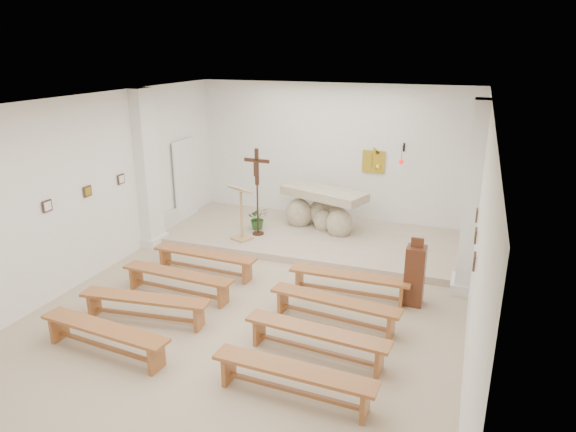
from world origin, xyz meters
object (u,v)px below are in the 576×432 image
at_px(donation_pedestal, 415,275).
at_px(bench_right_third, 316,336).
at_px(crucifix_stand, 257,186).
at_px(bench_left_third, 145,303).
at_px(lectern, 241,213).
at_px(bench_right_front, 349,280).
at_px(altar, 323,212).
at_px(bench_left_fourth, 104,334).
at_px(bench_right_fourth, 293,376).
at_px(bench_left_front, 205,258).
at_px(bench_right_second, 335,305).
at_px(bench_left_second, 178,278).

bearing_deg(donation_pedestal, bench_right_third, -116.84).
relative_size(crucifix_stand, bench_left_third, 0.92).
height_order(lectern, bench_right_front, lectern).
height_order(altar, bench_right_third, altar).
bearing_deg(bench_left_fourth, bench_right_fourth, 5.27).
distance_m(bench_left_front, bench_right_second, 3.09).
relative_size(crucifix_stand, bench_left_front, 0.92).
height_order(altar, bench_left_second, altar).
distance_m(altar, bench_left_second, 4.32).
bearing_deg(bench_right_second, bench_right_front, 96.23).
distance_m(crucifix_stand, bench_right_second, 4.20).
distance_m(lectern, bench_right_fourth, 5.49).
xyz_separation_m(crucifix_stand, bench_left_third, (-0.25, -4.09, -0.97)).
distance_m(altar, donation_pedestal, 3.82).
xyz_separation_m(crucifix_stand, bench_left_second, (-0.25, -3.09, -0.97)).
bearing_deg(bench_right_third, bench_right_front, 95.08).
bearing_deg(bench_right_second, bench_left_second, -173.77).
xyz_separation_m(bench_right_second, bench_right_fourth, (0.00, -2.00, 0.00)).
height_order(donation_pedestal, bench_right_fourth, donation_pedestal).
relative_size(bench_left_fourth, bench_right_fourth, 1.00).
bearing_deg(bench_right_fourth, bench_left_fourth, -177.55).
distance_m(bench_left_front, bench_left_third, 2.00).
bearing_deg(bench_right_fourth, crucifix_stand, 120.27).
distance_m(bench_right_second, bench_left_third, 3.09).
bearing_deg(bench_left_fourth, bench_right_third, 24.08).
xyz_separation_m(altar, bench_left_third, (-1.53, -5.03, -0.21)).
height_order(bench_left_second, bench_right_fourth, same).
xyz_separation_m(donation_pedestal, bench_left_third, (-4.05, -2.16, -0.20)).
xyz_separation_m(bench_right_front, bench_right_third, (-0.00, -2.00, 0.00)).
distance_m(bench_left_second, bench_right_second, 2.93).
bearing_deg(bench_left_front, bench_right_third, -31.67).
relative_size(crucifix_stand, donation_pedestal, 1.63).
xyz_separation_m(altar, bench_left_fourth, (-1.53, -6.03, -0.21)).
distance_m(donation_pedestal, bench_right_fourth, 3.35).
distance_m(bench_right_front, bench_left_fourth, 4.19).
height_order(crucifix_stand, bench_right_third, crucifix_stand).
distance_m(lectern, donation_pedestal, 4.29).
height_order(lectern, bench_left_third, lectern).
xyz_separation_m(bench_left_front, bench_right_front, (2.93, -0.00, 0.00)).
distance_m(lectern, bench_left_third, 3.67).
xyz_separation_m(bench_right_second, bench_left_fourth, (-2.93, -2.00, 0.00)).
bearing_deg(bench_left_fourth, altar, 81.04).
bearing_deg(bench_left_fourth, bench_left_front, 95.27).
bearing_deg(bench_left_front, bench_right_fourth, -43.03).
bearing_deg(donation_pedestal, bench_left_front, -177.21).
bearing_deg(bench_right_second, bench_left_front, 167.42).
height_order(lectern, crucifix_stand, crucifix_stand).
height_order(bench_right_front, bench_left_second, same).
bearing_deg(altar, bench_left_front, -97.59).
distance_m(donation_pedestal, bench_right_third, 2.44).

